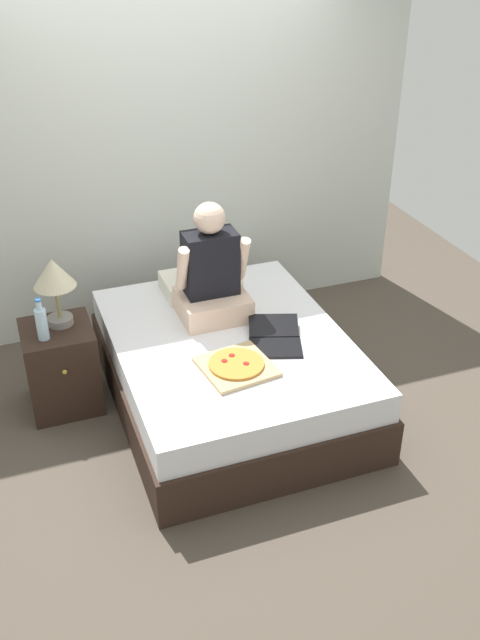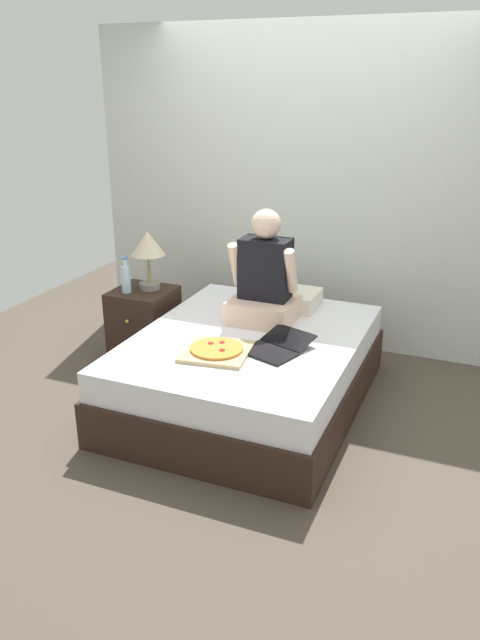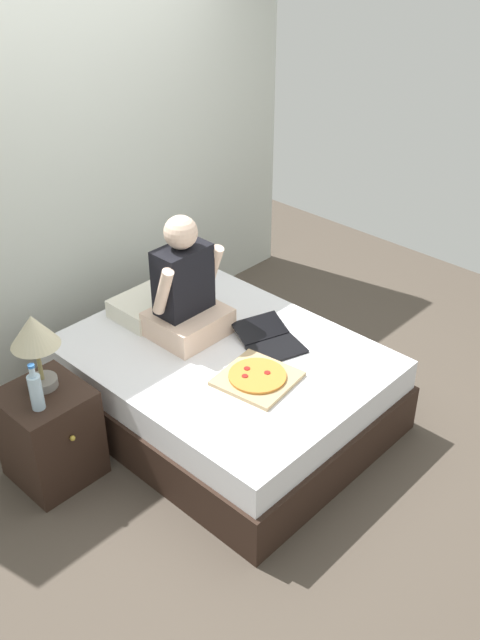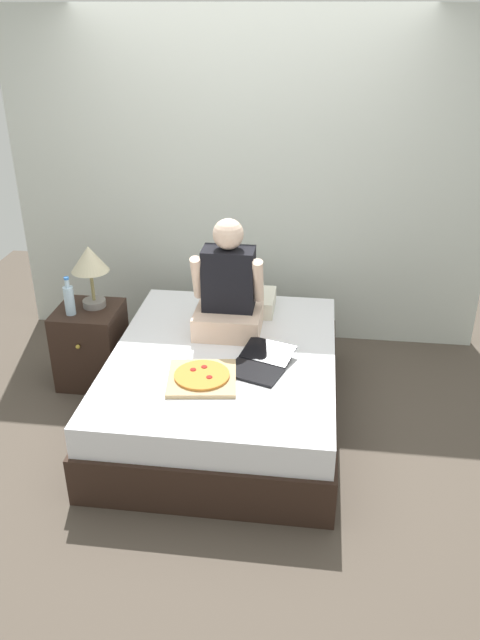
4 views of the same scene
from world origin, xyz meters
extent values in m
plane|color=#4C4238|center=(0.00, 0.00, 0.00)|extent=(5.69, 5.69, 0.00)
cube|color=silver|center=(0.00, 1.29, 1.25)|extent=(3.69, 0.12, 2.50)
cube|color=black|center=(0.00, 0.00, 0.15)|extent=(1.46, 1.86, 0.31)
cube|color=white|center=(0.00, 0.00, 0.40)|extent=(1.41, 1.81, 0.19)
cube|color=black|center=(-1.02, 0.35, 0.29)|extent=(0.44, 0.44, 0.58)
sphere|color=gold|center=(-1.02, 0.12, 0.40)|extent=(0.03, 0.03, 0.03)
cylinder|color=gray|center=(-0.98, 0.40, 0.60)|extent=(0.16, 0.16, 0.05)
cylinder|color=olive|center=(-0.98, 0.40, 0.74)|extent=(0.02, 0.02, 0.22)
cone|color=beige|center=(-0.98, 0.40, 0.94)|extent=(0.26, 0.26, 0.18)
cylinder|color=silver|center=(-1.10, 0.26, 0.68)|extent=(0.07, 0.07, 0.20)
cylinder|color=silver|center=(-1.10, 0.26, 0.81)|extent=(0.03, 0.03, 0.06)
cylinder|color=blue|center=(-1.10, 0.26, 0.84)|extent=(0.04, 0.04, 0.02)
cube|color=silver|center=(0.01, 0.65, 0.56)|extent=(0.52, 0.34, 0.12)
cube|color=beige|center=(-0.01, 0.30, 0.58)|extent=(0.44, 0.40, 0.16)
cube|color=black|center=(-0.01, 0.33, 0.87)|extent=(0.34, 0.20, 0.42)
sphere|color=beige|center=(-0.01, 0.33, 1.18)|extent=(0.20, 0.20, 0.20)
cylinder|color=beige|center=(-0.21, 0.28, 0.89)|extent=(0.07, 0.18, 0.32)
cylinder|color=beige|center=(0.19, 0.28, 0.89)|extent=(0.07, 0.18, 0.32)
cube|color=black|center=(0.22, -0.23, 0.51)|extent=(0.37, 0.31, 0.02)
cube|color=black|center=(0.29, -0.03, 0.55)|extent=(0.36, 0.29, 0.06)
cube|color=tan|center=(-0.08, -0.34, 0.51)|extent=(0.45, 0.45, 0.02)
cylinder|color=#CC7F33|center=(-0.08, -0.34, 0.53)|extent=(0.33, 0.33, 0.02)
cylinder|color=maroon|center=(-0.14, -0.30, 0.54)|extent=(0.04, 0.04, 0.00)
cylinder|color=maroon|center=(-0.03, -0.37, 0.54)|extent=(0.04, 0.04, 0.00)
cylinder|color=maroon|center=(-0.08, -0.26, 0.54)|extent=(0.04, 0.04, 0.00)
camera|label=1|loc=(-1.25, -3.58, 2.90)|focal=40.00mm
camera|label=2|loc=(1.42, -3.52, 2.10)|focal=35.00mm
camera|label=3|loc=(-2.48, -2.47, 2.95)|focal=40.00mm
camera|label=4|loc=(0.54, -3.41, 2.49)|focal=35.00mm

